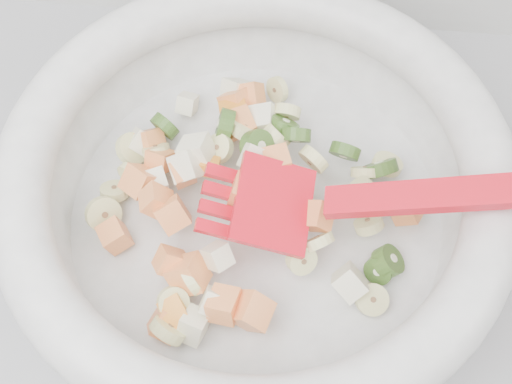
{
  "coord_description": "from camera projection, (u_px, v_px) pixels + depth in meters",
  "views": [
    {
      "loc": [
        -0.11,
        1.26,
        1.37
      ],
      "look_at": [
        -0.13,
        1.5,
        0.95
      ],
      "focal_mm": 45.0,
      "sensor_mm": 36.0,
      "label": 1
    }
  ],
  "objects": [
    {
      "name": "mixing_bowl",
      "position": [
        256.0,
        185.0,
        0.48
      ],
      "size": [
        0.45,
        0.38,
        0.15
      ],
      "color": "white",
      "rests_on": "counter"
    }
  ]
}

